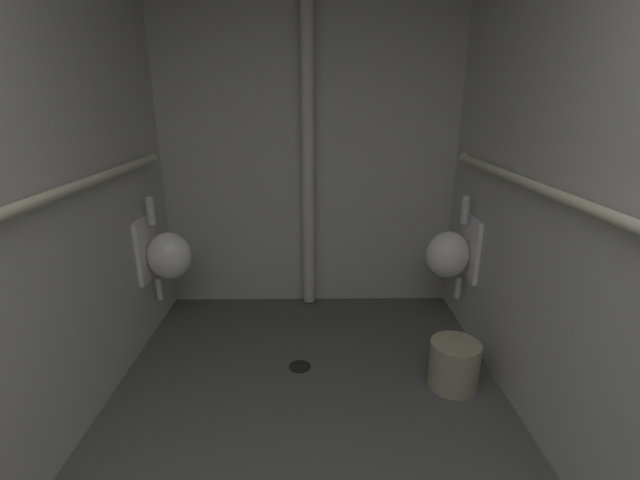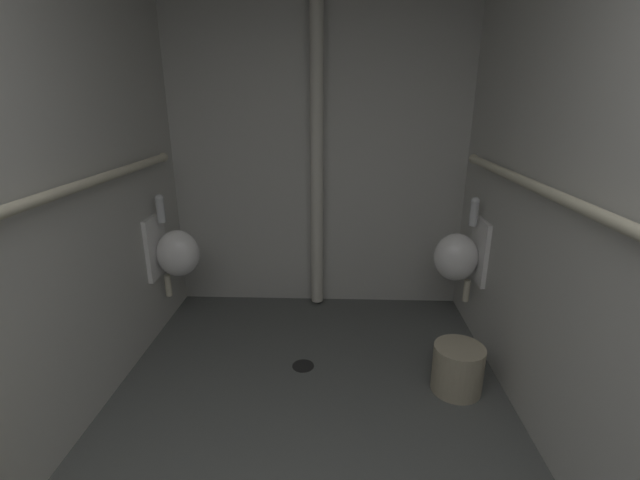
{
  "view_description": "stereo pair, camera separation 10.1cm",
  "coord_description": "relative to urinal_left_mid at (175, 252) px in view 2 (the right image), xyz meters",
  "views": [
    {
      "loc": [
        0.04,
        -0.06,
        1.63
      ],
      "look_at": [
        0.07,
        1.9,
        0.99
      ],
      "focal_mm": 24.13,
      "sensor_mm": 36.0,
      "label": 1
    },
    {
      "loc": [
        0.14,
        -0.06,
        1.63
      ],
      "look_at": [
        0.07,
        1.9,
        0.99
      ],
      "focal_mm": 24.13,
      "sensor_mm": 36.0,
      "label": 2
    }
  ],
  "objects": [
    {
      "name": "floor",
      "position": [
        0.99,
        -1.12,
        -0.64
      ],
      "size": [
        2.4,
        3.4,
        0.08
      ],
      "primitive_type": "cube",
      "color": "#4C4F4C",
      "rests_on": "ground"
    },
    {
      "name": "wall_left",
      "position": [
        -0.18,
        -1.12,
        0.68
      ],
      "size": [
        0.06,
        3.4,
        2.57
      ],
      "primitive_type": "cube",
      "color": "#B7B6AF",
      "rests_on": "ground"
    },
    {
      "name": "wall_right",
      "position": [
        2.17,
        -1.12,
        0.68
      ],
      "size": [
        0.06,
        3.4,
        2.57
      ],
      "primitive_type": "cube",
      "color": "#B7B6AF",
      "rests_on": "ground"
    },
    {
      "name": "wall_back",
      "position": [
        0.99,
        0.55,
        0.68
      ],
      "size": [
        2.4,
        0.06,
        2.57
      ],
      "primitive_type": "cube",
      "color": "#B7B6AF",
      "rests_on": "ground"
    },
    {
      "name": "urinal_left_mid",
      "position": [
        0.0,
        0.0,
        0.0
      ],
      "size": [
        0.32,
        0.3,
        0.76
      ],
      "color": "white"
    },
    {
      "name": "urinal_right_mid",
      "position": [
        1.99,
        -0.0,
        0.0
      ],
      "size": [
        0.32,
        0.3,
        0.76
      ],
      "color": "white"
    },
    {
      "name": "supply_pipe_left",
      "position": [
        -0.09,
        -1.1,
        0.64
      ],
      "size": [
        0.06,
        2.67,
        0.06
      ],
      "color": "beige"
    },
    {
      "name": "supply_pipe_right",
      "position": [
        2.08,
        -1.1,
        0.64
      ],
      "size": [
        0.06,
        2.67,
        0.06
      ],
      "color": "beige"
    },
    {
      "name": "standpipe_back_wall",
      "position": [
        0.99,
        0.44,
        0.68
      ],
      "size": [
        0.1,
        0.1,
        2.52
      ],
      "primitive_type": "cylinder",
      "color": "beige",
      "rests_on": "ground"
    },
    {
      "name": "floor_drain",
      "position": [
        0.94,
        -0.46,
        -0.6
      ],
      "size": [
        0.14,
        0.14,
        0.01
      ],
      "primitive_type": "cylinder",
      "color": "black",
      "rests_on": "ground"
    },
    {
      "name": "waste_bin",
      "position": [
        1.85,
        -0.65,
        -0.46
      ],
      "size": [
        0.29,
        0.29,
        0.28
      ],
      "primitive_type": "cylinder",
      "color": "#9E937A",
      "rests_on": "ground"
    }
  ]
}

